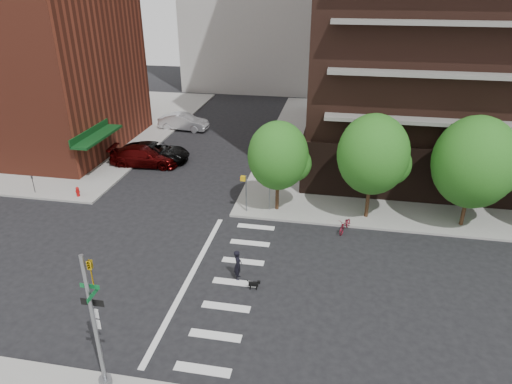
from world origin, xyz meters
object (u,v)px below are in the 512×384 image
at_px(parked_car_maroon, 145,156).
at_px(dog_walker, 238,265).
at_px(fire_hydrant, 78,191).
at_px(scooter, 345,225).
at_px(parked_car_black, 155,152).
at_px(traffic_signal, 97,334).
at_px(parked_car_silver, 184,122).

distance_m(parked_car_maroon, dog_walker, 18.14).
distance_m(fire_hydrant, scooter, 19.18).
height_order(fire_hydrant, parked_car_maroon, parked_car_maroon).
bearing_deg(fire_hydrant, dog_walker, -28.60).
bearing_deg(parked_car_black, traffic_signal, -163.44).
relative_size(fire_hydrant, scooter, 0.42).
height_order(parked_car_black, scooter, parked_car_black).
bearing_deg(dog_walker, parked_car_black, 25.58).
bearing_deg(traffic_signal, dog_walker, 65.89).
bearing_deg(traffic_signal, parked_car_black, 107.43).
height_order(fire_hydrant, parked_car_silver, parked_car_silver).
distance_m(traffic_signal, dog_walker, 8.84).
xyz_separation_m(fire_hydrant, scooter, (19.14, -1.30, -0.09)).
xyz_separation_m(scooter, dog_walker, (-5.57, -6.10, 0.40)).
relative_size(scooter, dog_walker, 1.01).
bearing_deg(parked_car_silver, scooter, -132.94).
xyz_separation_m(parked_car_black, parked_car_silver, (-0.46, 9.13, 0.02)).
xyz_separation_m(fire_hydrant, parked_car_black, (2.76, 7.87, 0.28)).
relative_size(traffic_signal, fire_hydrant, 8.20).
bearing_deg(parked_car_black, fire_hydrant, 159.80).
distance_m(traffic_signal, parked_car_black, 24.35).
bearing_deg(traffic_signal, parked_car_silver, 103.46).
xyz_separation_m(parked_car_maroon, parked_car_silver, (0.00, 10.17, 0.01)).
height_order(parked_car_maroon, scooter, parked_car_maroon).
bearing_deg(scooter, parked_car_silver, 152.70).
bearing_deg(scooter, parked_car_black, 170.83).
distance_m(fire_hydrant, parked_car_maroon, 7.21).
bearing_deg(traffic_signal, parked_car_maroon, 109.26).
height_order(scooter, dog_walker, dog_walker).
bearing_deg(parked_car_maroon, scooter, -120.16).
bearing_deg(fire_hydrant, parked_car_silver, 82.29).
distance_m(parked_car_maroon, parked_car_silver, 10.17).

